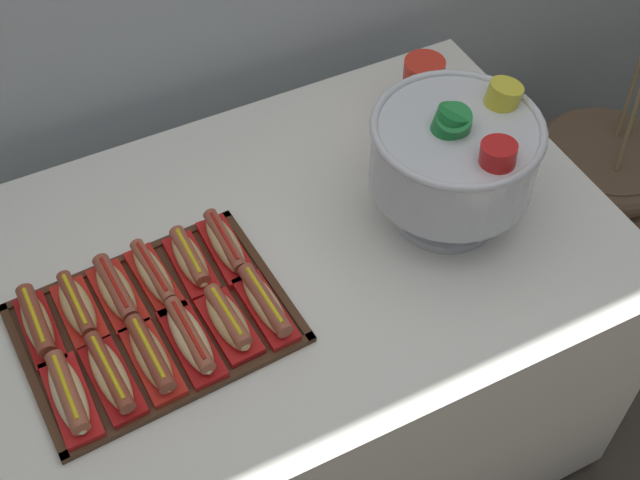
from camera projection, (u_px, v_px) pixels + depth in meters
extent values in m
plane|color=#4C4238|center=(302.00, 429.00, 2.27)|extent=(10.00, 10.00, 0.00)
cube|color=white|center=(300.00, 347.00, 1.96)|extent=(1.28, 0.88, 0.73)
cylinder|color=black|center=(537.00, 444.00, 2.22)|extent=(0.05, 0.05, 0.04)
cylinder|color=black|center=(75.00, 408.00, 2.29)|extent=(0.05, 0.05, 0.04)
cylinder|color=black|center=(411.00, 271.00, 2.60)|extent=(0.05, 0.05, 0.04)
cylinder|color=brown|center=(589.00, 205.00, 2.50)|extent=(0.35, 0.35, 0.45)
torus|color=brown|center=(575.00, 244.00, 2.63)|extent=(0.46, 0.46, 0.08)
torus|color=brown|center=(582.00, 225.00, 2.57)|extent=(0.49, 0.49, 0.08)
torus|color=brown|center=(589.00, 205.00, 2.50)|extent=(0.46, 0.46, 0.08)
torus|color=brown|center=(597.00, 184.00, 2.43)|extent=(0.44, 0.44, 0.08)
torus|color=brown|center=(605.00, 161.00, 2.36)|extent=(0.41, 0.41, 0.08)
cylinder|color=#937F56|center=(640.00, 90.00, 2.09)|extent=(0.02, 0.05, 0.52)
cylinder|color=#937F56|center=(639.00, 66.00, 2.18)|extent=(0.02, 0.02, 0.49)
cube|color=#472B19|center=(155.00, 324.00, 1.56)|extent=(0.50, 0.39, 0.01)
cube|color=#472B19|center=(194.00, 393.00, 1.46)|extent=(0.48, 0.05, 0.01)
cube|color=#472B19|center=(120.00, 259.00, 1.65)|extent=(0.48, 0.05, 0.01)
cube|color=#472B19|center=(32.00, 377.00, 1.48)|extent=(0.04, 0.36, 0.01)
cube|color=#472B19|center=(266.00, 272.00, 1.63)|extent=(0.04, 0.36, 0.01)
cube|color=red|center=(71.00, 400.00, 1.44)|extent=(0.07, 0.18, 0.02)
ellipsoid|color=beige|center=(69.00, 395.00, 1.43)|extent=(0.05, 0.17, 0.04)
cylinder|color=#A8563D|center=(67.00, 391.00, 1.42)|extent=(0.03, 0.16, 0.03)
cylinder|color=yellow|center=(65.00, 387.00, 1.41)|extent=(0.01, 0.14, 0.01)
cube|color=#B21414|center=(113.00, 381.00, 1.47)|extent=(0.08, 0.18, 0.02)
ellipsoid|color=#E0BC7F|center=(110.00, 375.00, 1.45)|extent=(0.06, 0.17, 0.04)
cylinder|color=brown|center=(109.00, 371.00, 1.44)|extent=(0.04, 0.17, 0.03)
cylinder|color=yellow|center=(108.00, 367.00, 1.43)|extent=(0.02, 0.14, 0.01)
cube|color=red|center=(153.00, 362.00, 1.49)|extent=(0.07, 0.18, 0.02)
ellipsoid|color=tan|center=(151.00, 356.00, 1.48)|extent=(0.06, 0.17, 0.04)
cylinder|color=brown|center=(150.00, 353.00, 1.47)|extent=(0.04, 0.16, 0.03)
cylinder|color=yellow|center=(149.00, 348.00, 1.46)|extent=(0.02, 0.14, 0.01)
cube|color=#B21414|center=(192.00, 344.00, 1.52)|extent=(0.07, 0.19, 0.02)
ellipsoid|color=beige|center=(190.00, 338.00, 1.50)|extent=(0.06, 0.17, 0.04)
cylinder|color=#A8563D|center=(189.00, 334.00, 1.49)|extent=(0.04, 0.16, 0.03)
cylinder|color=red|center=(189.00, 330.00, 1.48)|extent=(0.01, 0.14, 0.01)
cube|color=red|center=(229.00, 327.00, 1.54)|extent=(0.08, 0.16, 0.02)
ellipsoid|color=tan|center=(228.00, 320.00, 1.52)|extent=(0.06, 0.15, 0.04)
cylinder|color=#A8563D|center=(228.00, 316.00, 1.51)|extent=(0.04, 0.14, 0.03)
cylinder|color=yellow|center=(227.00, 311.00, 1.50)|extent=(0.02, 0.12, 0.01)
cube|color=red|center=(266.00, 310.00, 1.56)|extent=(0.07, 0.18, 0.02)
ellipsoid|color=#E0BC7F|center=(265.00, 303.00, 1.55)|extent=(0.05, 0.17, 0.04)
cylinder|color=#9E4C38|center=(265.00, 300.00, 1.54)|extent=(0.04, 0.17, 0.03)
cylinder|color=yellow|center=(264.00, 295.00, 1.53)|extent=(0.01, 0.14, 0.01)
cube|color=#B21414|center=(41.00, 331.00, 1.53)|extent=(0.06, 0.17, 0.02)
ellipsoid|color=tan|center=(37.00, 324.00, 1.52)|extent=(0.05, 0.16, 0.04)
cylinder|color=brown|center=(36.00, 320.00, 1.51)|extent=(0.04, 0.15, 0.03)
cylinder|color=yellow|center=(34.00, 315.00, 1.50)|extent=(0.01, 0.13, 0.01)
cube|color=red|center=(80.00, 314.00, 1.56)|extent=(0.07, 0.16, 0.02)
ellipsoid|color=tan|center=(77.00, 307.00, 1.54)|extent=(0.06, 0.15, 0.04)
cylinder|color=brown|center=(76.00, 303.00, 1.53)|extent=(0.03, 0.15, 0.03)
cylinder|color=yellow|center=(75.00, 299.00, 1.52)|extent=(0.01, 0.13, 0.01)
cube|color=red|center=(118.00, 297.00, 1.58)|extent=(0.08, 0.17, 0.02)
ellipsoid|color=tan|center=(116.00, 291.00, 1.57)|extent=(0.06, 0.16, 0.04)
cylinder|color=#9E4C38|center=(115.00, 287.00, 1.56)|extent=(0.04, 0.16, 0.03)
cylinder|color=red|center=(114.00, 283.00, 1.55)|extent=(0.02, 0.13, 0.01)
cube|color=red|center=(155.00, 281.00, 1.61)|extent=(0.07, 0.18, 0.02)
ellipsoid|color=#E0BC7F|center=(154.00, 275.00, 1.59)|extent=(0.06, 0.17, 0.04)
cylinder|color=#A8563D|center=(153.00, 271.00, 1.58)|extent=(0.04, 0.16, 0.03)
cylinder|color=red|center=(152.00, 267.00, 1.57)|extent=(0.02, 0.13, 0.01)
cube|color=red|center=(191.00, 266.00, 1.63)|extent=(0.06, 0.16, 0.02)
ellipsoid|color=tan|center=(190.00, 259.00, 1.62)|extent=(0.05, 0.15, 0.04)
cylinder|color=#A8563D|center=(189.00, 256.00, 1.61)|extent=(0.03, 0.14, 0.03)
cylinder|color=yellow|center=(189.00, 251.00, 1.60)|extent=(0.01, 0.12, 0.01)
cube|color=red|center=(226.00, 251.00, 1.66)|extent=(0.06, 0.18, 0.02)
ellipsoid|color=tan|center=(225.00, 244.00, 1.64)|extent=(0.05, 0.16, 0.04)
cylinder|color=#9E4C38|center=(225.00, 240.00, 1.63)|extent=(0.03, 0.16, 0.03)
cylinder|color=red|center=(224.00, 236.00, 1.62)|extent=(0.01, 0.13, 0.01)
cylinder|color=silver|center=(444.00, 211.00, 1.74)|extent=(0.21, 0.21, 0.02)
cone|color=silver|center=(447.00, 195.00, 1.70)|extent=(0.08, 0.08, 0.08)
cylinder|color=silver|center=(454.00, 155.00, 1.61)|extent=(0.32, 0.32, 0.14)
torus|color=silver|center=(458.00, 127.00, 1.56)|extent=(0.33, 0.33, 0.02)
cylinder|color=yellow|center=(497.00, 111.00, 1.62)|extent=(0.11, 0.09, 0.14)
cylinder|color=#197A33|center=(453.00, 133.00, 1.58)|extent=(0.11, 0.11, 0.15)
cylinder|color=#197A33|center=(444.00, 138.00, 1.57)|extent=(0.11, 0.08, 0.14)
cylinder|color=red|center=(496.00, 171.00, 1.52)|extent=(0.09, 0.09, 0.13)
cylinder|color=red|center=(421.00, 100.00, 1.88)|extent=(0.09, 0.09, 0.12)
cylinder|color=red|center=(422.00, 93.00, 1.86)|extent=(0.09, 0.09, 0.12)
cylinder|color=red|center=(422.00, 85.00, 1.84)|extent=(0.09, 0.09, 0.12)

